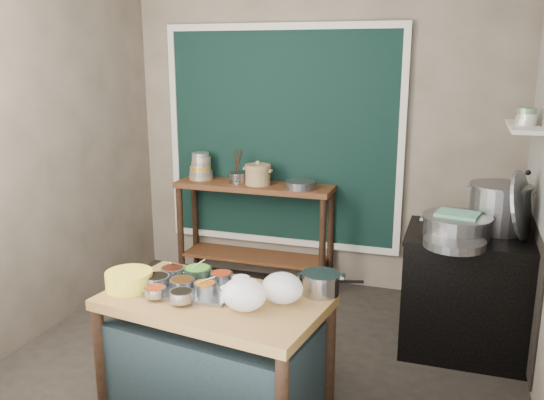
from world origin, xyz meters
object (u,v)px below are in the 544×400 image
(yellow_basin, at_px, (129,280))
(prep_table, at_px, (216,357))
(utensil_cup, at_px, (238,178))
(ceramic_crock, at_px, (258,176))
(back_counter, at_px, (255,233))
(stock_pot, at_px, (499,208))
(steamer, at_px, (457,226))
(stove_block, at_px, (469,294))
(condiment_tray, at_px, (194,289))
(saucepan, at_px, (321,283))

(yellow_basin, bearing_deg, prep_table, 4.11)
(prep_table, xyz_separation_m, utensil_cup, (-0.65, 2.01, 0.62))
(ceramic_crock, bearing_deg, back_counter, 148.52)
(stock_pot, height_order, steamer, stock_pot)
(stove_block, distance_m, stock_pot, 0.65)
(prep_table, bearing_deg, steamer, 50.88)
(condiment_tray, relative_size, steamer, 1.03)
(steamer, bearing_deg, condiment_tray, -141.82)
(condiment_tray, xyz_separation_m, steamer, (1.43, 1.13, 0.20))
(condiment_tray, xyz_separation_m, ceramic_crock, (-0.30, 1.96, 0.27))
(yellow_basin, relative_size, utensil_cup, 1.73)
(stove_block, height_order, yellow_basin, yellow_basin)
(saucepan, bearing_deg, condiment_tray, 178.71)
(condiment_tray, bearing_deg, steamer, 38.18)
(yellow_basin, bearing_deg, steamer, 33.82)
(condiment_tray, relative_size, saucepan, 2.13)
(back_counter, relative_size, condiment_tray, 2.97)
(prep_table, height_order, steamer, steamer)
(saucepan, bearing_deg, stock_pot, 33.40)
(condiment_tray, distance_m, utensil_cup, 2.04)
(back_counter, distance_m, saucepan, 2.10)
(yellow_basin, bearing_deg, condiment_tray, 12.70)
(prep_table, distance_m, saucepan, 0.75)
(stove_block, xyz_separation_m, steamer, (-0.12, -0.13, 0.53))
(ceramic_crock, height_order, steamer, ceramic_crock)
(back_counter, relative_size, ceramic_crock, 5.95)
(yellow_basin, bearing_deg, stock_pot, 35.19)
(yellow_basin, distance_m, utensil_cup, 2.06)
(prep_table, xyz_separation_m, yellow_basin, (-0.52, -0.04, 0.43))
(prep_table, relative_size, ceramic_crock, 5.13)
(back_counter, bearing_deg, condiment_tray, -80.12)
(prep_table, xyz_separation_m, condiment_tray, (-0.15, 0.05, 0.39))
(prep_table, distance_m, utensil_cup, 2.20)
(prep_table, relative_size, back_counter, 0.86)
(saucepan, xyz_separation_m, ceramic_crock, (-1.01, 1.76, 0.22))
(stove_block, height_order, condiment_tray, stove_block)
(back_counter, xyz_separation_m, utensil_cup, (-0.15, -0.02, 0.52))
(back_counter, relative_size, steamer, 3.07)
(prep_table, distance_m, stock_pot, 2.21)
(utensil_cup, height_order, stock_pot, stock_pot)
(saucepan, distance_m, steamer, 1.18)
(yellow_basin, xyz_separation_m, saucepan, (1.09, 0.28, 0.01))
(yellow_basin, distance_m, stock_pot, 2.55)
(back_counter, distance_m, stock_pot, 2.21)
(back_counter, bearing_deg, yellow_basin, -90.83)
(utensil_cup, height_order, steamer, utensil_cup)
(yellow_basin, xyz_separation_m, stock_pot, (2.08, 1.47, 0.24))
(stove_block, bearing_deg, utensil_cup, 160.92)
(yellow_basin, height_order, saucepan, saucepan)
(back_counter, height_order, steamer, steamer)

